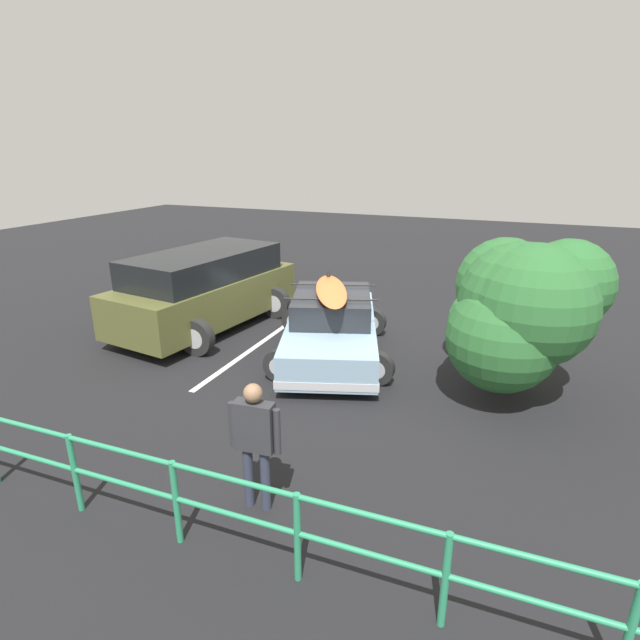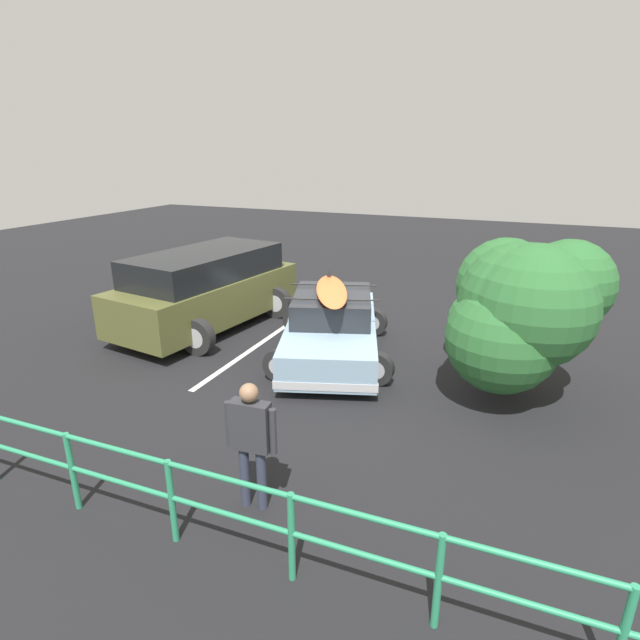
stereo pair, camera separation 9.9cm
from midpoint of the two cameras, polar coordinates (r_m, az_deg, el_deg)
The scene contains 7 objects.
ground_plane at distance 10.28m, azimuth 2.52°, elevation -3.91°, with size 44.00×44.00×0.02m, color black.
parking_stripe at distance 10.86m, azimuth -6.56°, elevation -2.67°, with size 4.89×0.12×0.00m, color silver.
sedan_car at distance 10.01m, azimuth 1.64°, elevation -0.77°, with size 3.06×4.40×1.54m.
suv_car at distance 11.83m, azimuth -12.54°, elevation 3.57°, with size 3.06×4.93×1.80m.
person_bystander at distance 5.77m, azimuth -7.39°, elevation -12.92°, with size 0.62×0.22×1.59m.
railing_fence at distance 5.32m, azimuth -9.93°, elevation -20.16°, with size 9.71×0.29×1.00m.
bush_near_left at distance 8.63m, azimuth 22.03°, elevation 1.46°, with size 2.49×3.14×2.70m.
Camera 2 is at (-3.33, 8.86, 4.00)m, focal length 28.00 mm.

